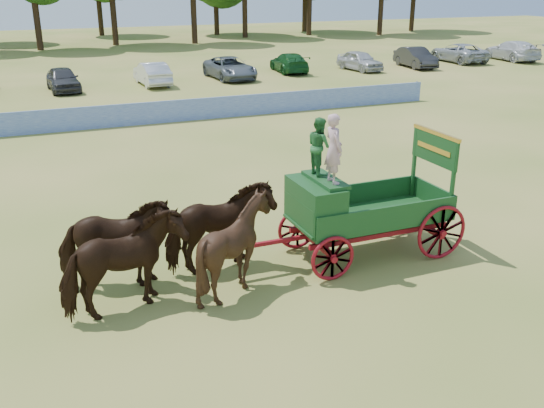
{
  "coord_description": "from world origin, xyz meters",
  "views": [
    {
      "loc": [
        -8.88,
        -10.49,
        6.54
      ],
      "look_at": [
        -3.51,
        2.45,
        1.3
      ],
      "focal_mm": 40.0,
      "sensor_mm": 36.0,
      "label": 1
    }
  ],
  "objects": [
    {
      "name": "ground",
      "position": [
        0.0,
        0.0,
        0.0
      ],
      "size": [
        160.0,
        160.0,
        0.0
      ],
      "primitive_type": "plane",
      "color": "tan",
      "rests_on": "ground"
    },
    {
      "name": "horse_lead_left",
      "position": [
        -7.43,
        0.9,
        1.07
      ],
      "size": [
        2.74,
        1.75,
        2.13
      ],
      "primitive_type": "imported",
      "rotation": [
        0.0,
        0.0,
        1.83
      ],
      "color": "black",
      "rests_on": "ground"
    },
    {
      "name": "horse_lead_right",
      "position": [
        -7.43,
        2.0,
        1.07
      ],
      "size": [
        2.71,
        1.66,
        2.13
      ],
      "primitive_type": "imported",
      "rotation": [
        0.0,
        0.0,
        1.36
      ],
      "color": "black",
      "rests_on": "ground"
    },
    {
      "name": "horse_wheel_left",
      "position": [
        -5.03,
        0.9,
        1.07
      ],
      "size": [
        2.21,
        2.03,
        2.14
      ],
      "primitive_type": "imported",
      "rotation": [
        0.0,
        0.0,
        1.4
      ],
      "color": "black",
      "rests_on": "ground"
    },
    {
      "name": "horse_wheel_right",
      "position": [
        -5.03,
        2.0,
        1.07
      ],
      "size": [
        2.64,
        1.43,
        2.13
      ],
      "primitive_type": "imported",
      "rotation": [
        0.0,
        0.0,
        1.68
      ],
      "color": "black",
      "rests_on": "ground"
    },
    {
      "name": "farm_dray",
      "position": [
        -2.05,
        1.46,
        1.57
      ],
      "size": [
        5.99,
        2.0,
        3.75
      ],
      "color": "maroon",
      "rests_on": "ground"
    },
    {
      "name": "sponsor_banner",
      "position": [
        -1.0,
        18.0,
        0.53
      ],
      "size": [
        26.0,
        0.08,
        1.05
      ],
      "primitive_type": "cube",
      "color": "#1E40A5",
      "rests_on": "ground"
    },
    {
      "name": "parked_cars",
      "position": [
        2.64,
        29.81,
        0.76
      ],
      "size": [
        58.25,
        7.12,
        1.62
      ],
      "color": "silver",
      "rests_on": "ground"
    }
  ]
}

